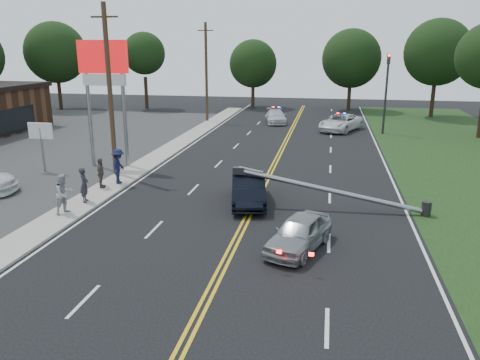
% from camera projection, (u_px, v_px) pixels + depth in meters
% --- Properties ---
extents(ground, '(120.00, 120.00, 0.00)m').
position_uv_depth(ground, '(216.00, 282.00, 15.64)').
color(ground, black).
rests_on(ground, ground).
extents(sidewalk, '(1.80, 70.00, 0.12)m').
position_uv_depth(sidewalk, '(114.00, 184.00, 26.59)').
color(sidewalk, '#A09B90').
rests_on(sidewalk, ground).
extents(centerline_yellow, '(0.36, 80.00, 0.00)m').
position_uv_depth(centerline_yellow, '(260.00, 193.00, 25.09)').
color(centerline_yellow, gold).
rests_on(centerline_yellow, ground).
extents(pylon_sign, '(3.20, 0.35, 8.00)m').
position_uv_depth(pylon_sign, '(104.00, 73.00, 29.13)').
color(pylon_sign, gray).
rests_on(pylon_sign, ground).
extents(small_sign, '(1.60, 0.14, 3.10)m').
position_uv_depth(small_sign, '(41.00, 135.00, 28.87)').
color(small_sign, gray).
rests_on(small_sign, ground).
extents(traffic_signal, '(0.28, 0.41, 7.05)m').
position_uv_depth(traffic_signal, '(386.00, 87.00, 41.33)').
color(traffic_signal, '#2D2D30').
rests_on(traffic_signal, ground).
extents(fallen_streetlight, '(9.36, 0.44, 1.91)m').
position_uv_depth(fallen_streetlight, '(341.00, 192.00, 22.19)').
color(fallen_streetlight, '#2D2D30').
rests_on(fallen_streetlight, ground).
extents(utility_pole_mid, '(1.60, 0.28, 10.00)m').
position_uv_depth(utility_pole_mid, '(110.00, 91.00, 27.25)').
color(utility_pole_mid, '#382619').
rests_on(utility_pole_mid, ground).
extents(utility_pole_far, '(1.60, 0.28, 10.00)m').
position_uv_depth(utility_pole_far, '(206.00, 72.00, 48.04)').
color(utility_pole_far, '#382619').
rests_on(utility_pole_far, ground).
extents(tree_4, '(7.38, 7.38, 10.64)m').
position_uv_depth(tree_4, '(56.00, 53.00, 57.23)').
color(tree_4, black).
rests_on(tree_4, ground).
extents(tree_5, '(5.20, 5.20, 9.44)m').
position_uv_depth(tree_5, '(144.00, 54.00, 58.01)').
color(tree_5, black).
rests_on(tree_5, ground).
extents(tree_6, '(6.04, 6.04, 8.58)m').
position_uv_depth(tree_6, '(253.00, 64.00, 59.60)').
color(tree_6, black).
rests_on(tree_6, ground).
extents(tree_7, '(7.10, 7.10, 9.80)m').
position_uv_depth(tree_7, '(351.00, 59.00, 56.91)').
color(tree_7, black).
rests_on(tree_7, ground).
extents(tree_8, '(7.17, 7.17, 10.62)m').
position_uv_depth(tree_8, '(438.00, 52.00, 50.66)').
color(tree_8, black).
rests_on(tree_8, ground).
extents(crashed_sedan, '(2.47, 4.85, 1.53)m').
position_uv_depth(crashed_sedan, '(248.00, 189.00, 23.31)').
color(crashed_sedan, black).
rests_on(crashed_sedan, ground).
extents(waiting_sedan, '(2.78, 4.23, 1.34)m').
position_uv_depth(waiting_sedan, '(299.00, 233.00, 17.98)').
color(waiting_sedan, gray).
rests_on(waiting_sedan, ground).
extents(emergency_a, '(4.62, 6.14, 1.55)m').
position_uv_depth(emergency_a, '(341.00, 123.00, 43.77)').
color(emergency_a, silver).
rests_on(emergency_a, ground).
extents(emergency_b, '(2.75, 4.94, 1.35)m').
position_uv_depth(emergency_b, '(276.00, 116.00, 48.30)').
color(emergency_b, silver).
rests_on(emergency_b, ground).
extents(bystander_a, '(0.60, 0.74, 1.75)m').
position_uv_depth(bystander_a, '(84.00, 185.00, 23.15)').
color(bystander_a, '#292830').
rests_on(bystander_a, sidewalk).
extents(bystander_b, '(1.00, 1.11, 1.87)m').
position_uv_depth(bystander_b, '(64.00, 194.00, 21.52)').
color(bystander_b, '#A2A2A7').
rests_on(bystander_b, sidewalk).
extents(bystander_c, '(0.88, 1.36, 1.99)m').
position_uv_depth(bystander_c, '(119.00, 166.00, 26.28)').
color(bystander_c, '#17193B').
rests_on(bystander_c, sidewalk).
extents(bystander_d, '(0.61, 1.04, 1.66)m').
position_uv_depth(bystander_d, '(101.00, 173.00, 25.50)').
color(bystander_d, '#5D4F4A').
rests_on(bystander_d, sidewalk).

